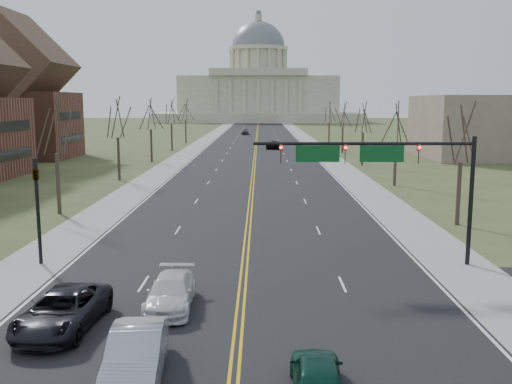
{
  "coord_description": "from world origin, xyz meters",
  "views": [
    {
      "loc": [
        0.87,
        -17.52,
        9.07
      ],
      "look_at": [
        0.59,
        20.58,
        3.0
      ],
      "focal_mm": 40.0,
      "sensor_mm": 36.0,
      "label": 1
    }
  ],
  "objects_px": {
    "car_nb_inner_lead": "(317,376)",
    "car_sb_inner_second": "(171,292)",
    "car_far_nb": "(273,145)",
    "car_far_sb": "(245,131)",
    "signal_left": "(37,199)",
    "car_sb_inner_lead": "(136,354)",
    "car_sb_outer_lead": "(63,310)",
    "signal_mast": "(380,163)"
  },
  "relations": [
    {
      "from": "car_nb_inner_lead",
      "to": "car_sb_outer_lead",
      "type": "bearing_deg",
      "value": -26.81
    },
    {
      "from": "car_sb_outer_lead",
      "to": "car_far_sb",
      "type": "xyz_separation_m",
      "value": [
        3.73,
        136.02,
        0.06
      ]
    },
    {
      "from": "signal_mast",
      "to": "car_sb_inner_second",
      "type": "relative_size",
      "value": 2.5
    },
    {
      "from": "car_far_nb",
      "to": "car_sb_inner_lead",
      "type": "bearing_deg",
      "value": 90.17
    },
    {
      "from": "car_sb_outer_lead",
      "to": "car_sb_inner_second",
      "type": "relative_size",
      "value": 1.15
    },
    {
      "from": "car_sb_outer_lead",
      "to": "car_far_nb",
      "type": "height_order",
      "value": "car_sb_outer_lead"
    },
    {
      "from": "car_sb_inner_lead",
      "to": "car_sb_outer_lead",
      "type": "xyz_separation_m",
      "value": [
        -3.83,
        4.05,
        -0.04
      ]
    },
    {
      "from": "signal_left",
      "to": "car_far_sb",
      "type": "distance_m",
      "value": 127.03
    },
    {
      "from": "car_nb_inner_lead",
      "to": "car_sb_inner_second",
      "type": "distance_m",
      "value": 9.61
    },
    {
      "from": "car_far_nb",
      "to": "car_sb_inner_second",
      "type": "bearing_deg",
      "value": 89.95
    },
    {
      "from": "car_sb_outer_lead",
      "to": "signal_mast",
      "type": "bearing_deg",
      "value": 36.33
    },
    {
      "from": "car_far_sb",
      "to": "car_far_nb",
      "type": "bearing_deg",
      "value": -86.55
    },
    {
      "from": "signal_mast",
      "to": "car_sb_outer_lead",
      "type": "bearing_deg",
      "value": -147.38
    },
    {
      "from": "car_far_nb",
      "to": "car_far_sb",
      "type": "distance_m",
      "value": 47.89
    },
    {
      "from": "car_sb_inner_lead",
      "to": "signal_mast",
      "type": "bearing_deg",
      "value": 46.94
    },
    {
      "from": "signal_mast",
      "to": "car_far_sb",
      "type": "distance_m",
      "value": 127.29
    },
    {
      "from": "signal_mast",
      "to": "car_nb_inner_lead",
      "type": "height_order",
      "value": "signal_mast"
    },
    {
      "from": "car_sb_inner_second",
      "to": "car_far_nb",
      "type": "xyz_separation_m",
      "value": [
        6.52,
        86.18,
        0.07
      ]
    },
    {
      "from": "signal_left",
      "to": "car_sb_inner_lead",
      "type": "bearing_deg",
      "value": -58.15
    },
    {
      "from": "car_sb_inner_lead",
      "to": "car_sb_inner_second",
      "type": "xyz_separation_m",
      "value": [
        0.13,
        6.47,
        -0.11
      ]
    },
    {
      "from": "car_sb_inner_lead",
      "to": "car_far_sb",
      "type": "height_order",
      "value": "car_far_sb"
    },
    {
      "from": "signal_mast",
      "to": "car_far_nb",
      "type": "distance_m",
      "value": 79.58
    },
    {
      "from": "signal_mast",
      "to": "car_nb_inner_lead",
      "type": "distance_m",
      "value": 16.17
    },
    {
      "from": "signal_left",
      "to": "signal_mast",
      "type": "bearing_deg",
      "value": -0.0
    },
    {
      "from": "signal_left",
      "to": "car_sb_outer_lead",
      "type": "xyz_separation_m",
      "value": [
        4.45,
        -9.28,
        -2.92
      ]
    },
    {
      "from": "signal_mast",
      "to": "car_nb_inner_lead",
      "type": "relative_size",
      "value": 2.96
    },
    {
      "from": "car_sb_inner_lead",
      "to": "car_far_nb",
      "type": "distance_m",
      "value": 92.89
    },
    {
      "from": "car_sb_outer_lead",
      "to": "car_sb_inner_lead",
      "type": "bearing_deg",
      "value": -42.88
    },
    {
      "from": "car_far_sb",
      "to": "car_sb_inner_lead",
      "type": "bearing_deg",
      "value": -94.61
    },
    {
      "from": "car_sb_outer_lead",
      "to": "car_sb_inner_second",
      "type": "distance_m",
      "value": 4.64
    },
    {
      "from": "signal_left",
      "to": "car_sb_inner_second",
      "type": "distance_m",
      "value": 11.26
    },
    {
      "from": "car_sb_outer_lead",
      "to": "car_far_nb",
      "type": "relative_size",
      "value": 1.0
    },
    {
      "from": "car_sb_inner_lead",
      "to": "car_sb_outer_lead",
      "type": "height_order",
      "value": "car_sb_inner_lead"
    },
    {
      "from": "car_nb_inner_lead",
      "to": "car_sb_inner_second",
      "type": "height_order",
      "value": "car_sb_inner_second"
    },
    {
      "from": "car_sb_inner_second",
      "to": "car_far_sb",
      "type": "relative_size",
      "value": 0.99
    },
    {
      "from": "car_far_nb",
      "to": "car_far_sb",
      "type": "xyz_separation_m",
      "value": [
        -6.75,
        47.42,
        0.06
      ]
    },
    {
      "from": "signal_mast",
      "to": "car_sb_outer_lead",
      "type": "xyz_separation_m",
      "value": [
        -14.5,
        -9.28,
        -4.97
      ]
    },
    {
      "from": "signal_left",
      "to": "car_sb_outer_lead",
      "type": "bearing_deg",
      "value": -64.39
    },
    {
      "from": "signal_left",
      "to": "car_far_sb",
      "type": "relative_size",
      "value": 1.22
    },
    {
      "from": "signal_mast",
      "to": "car_sb_inner_lead",
      "type": "height_order",
      "value": "signal_mast"
    },
    {
      "from": "signal_left",
      "to": "car_sb_inner_second",
      "type": "relative_size",
      "value": 1.24
    },
    {
      "from": "signal_mast",
      "to": "car_far_nb",
      "type": "relative_size",
      "value": 2.17
    }
  ]
}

